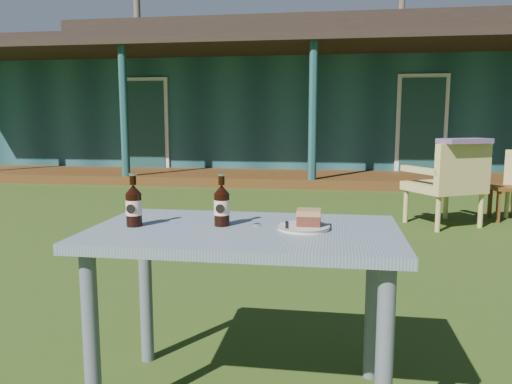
% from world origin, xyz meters
% --- Properties ---
extents(ground, '(80.00, 80.00, 0.00)m').
position_xyz_m(ground, '(0.00, 0.00, 0.00)').
color(ground, '#334916').
extents(pavilion, '(15.80, 8.30, 3.45)m').
position_xyz_m(pavilion, '(-0.00, 9.39, 1.61)').
color(pavilion, '#1B4548').
rests_on(pavilion, ground).
extents(tree_left, '(0.28, 0.28, 10.50)m').
position_xyz_m(tree_left, '(-8.00, 17.50, 5.25)').
color(tree_left, brown).
rests_on(tree_left, ground).
extents(tree_mid, '(0.28, 0.28, 9.50)m').
position_xyz_m(tree_mid, '(3.00, 18.50, 4.75)').
color(tree_mid, brown).
rests_on(tree_mid, ground).
extents(cafe_table, '(1.20, 0.70, 0.72)m').
position_xyz_m(cafe_table, '(0.00, -1.60, 0.62)').
color(cafe_table, slate).
rests_on(cafe_table, ground).
extents(plate, '(0.20, 0.20, 0.01)m').
position_xyz_m(plate, '(0.23, -1.58, 0.73)').
color(plate, silver).
rests_on(plate, cafe_table).
extents(cake_slice, '(0.09, 0.09, 0.06)m').
position_xyz_m(cake_slice, '(0.25, -1.57, 0.77)').
color(cake_slice, '#58281C').
rests_on(cake_slice, plate).
extents(fork, '(0.02, 0.14, 0.00)m').
position_xyz_m(fork, '(0.17, -1.59, 0.74)').
color(fork, silver).
rests_on(fork, plate).
extents(cola_bottle_near, '(0.06, 0.06, 0.21)m').
position_xyz_m(cola_bottle_near, '(-0.10, -1.57, 0.80)').
color(cola_bottle_near, black).
rests_on(cola_bottle_near, cafe_table).
extents(cola_bottle_far, '(0.06, 0.07, 0.21)m').
position_xyz_m(cola_bottle_far, '(-0.44, -1.63, 0.80)').
color(cola_bottle_far, black).
rests_on(cola_bottle_far, cafe_table).
extents(bottle_cap, '(0.03, 0.03, 0.01)m').
position_xyz_m(bottle_cap, '(0.04, -1.54, 0.72)').
color(bottle_cap, silver).
rests_on(bottle_cap, cafe_table).
extents(armchair_left, '(0.89, 0.87, 0.90)m').
position_xyz_m(armchair_left, '(1.57, 2.05, 0.51)').
color(armchair_left, tan).
rests_on(armchair_left, ground).
extents(floral_throw, '(0.59, 0.47, 0.05)m').
position_xyz_m(floral_throw, '(1.66, 1.89, 0.93)').
color(floral_throw, slate).
rests_on(floral_throw, armchair_left).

